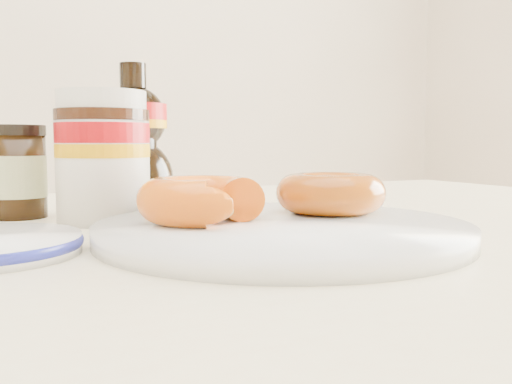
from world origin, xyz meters
name	(u,v)px	position (x,y,z in m)	size (l,w,h in m)	color
dining_table	(164,325)	(0.00, 0.10, 0.67)	(1.40, 0.90, 0.75)	beige
plate	(282,230)	(0.08, 0.02, 0.76)	(0.30, 0.30, 0.01)	white
donut_bitten	(201,200)	(0.02, 0.05, 0.78)	(0.10, 0.10, 0.04)	orange
donut_whole	(330,193)	(0.15, 0.06, 0.78)	(0.10, 0.10, 0.04)	#8B3509
nutella_jar	(103,152)	(-0.03, 0.19, 0.82)	(0.09, 0.09, 0.13)	white
syrup_bottle	(134,140)	(0.01, 0.23, 0.83)	(0.08, 0.07, 0.16)	black
dark_jar	(17,173)	(-0.11, 0.26, 0.80)	(0.06, 0.06, 0.10)	black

